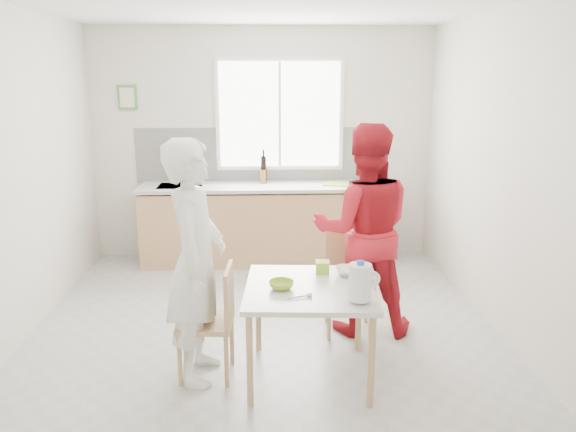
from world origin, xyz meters
name	(u,v)px	position (x,y,z in m)	size (l,w,h in m)	color
ground	(265,334)	(0.00, 0.00, 0.00)	(4.50, 4.50, 0.00)	#B7B7B2
room_shell	(263,141)	(0.00, 0.00, 1.64)	(4.50, 4.50, 4.50)	silver
window	(280,115)	(0.20, 2.23, 1.70)	(1.50, 0.06, 1.30)	white
backsplash	(263,155)	(0.00, 2.24, 1.23)	(3.00, 0.02, 0.65)	white
picture_frame	(127,97)	(-1.55, 2.23, 1.90)	(0.22, 0.03, 0.28)	#4E9544
kitchen_counter	(263,227)	(0.00, 1.95, 0.42)	(2.84, 0.64, 1.37)	tan
dining_table	(310,296)	(0.32, -0.69, 0.63)	(0.96, 0.96, 0.70)	silver
chair_left	(214,317)	(-0.36, -0.65, 0.46)	(0.41, 0.41, 0.83)	tan
chair_far	(349,275)	(0.72, 0.10, 0.48)	(0.43, 0.43, 0.88)	tan
person_white	(196,262)	(-0.48, -0.64, 0.87)	(0.64, 0.42, 1.75)	white
person_red	(363,230)	(0.83, 0.07, 0.89)	(0.86, 0.67, 1.78)	red
bowl_green	(281,285)	(0.12, -0.73, 0.73)	(0.18, 0.18, 0.06)	#9DC12C
bowl_white	(349,271)	(0.64, -0.46, 0.72)	(0.20, 0.20, 0.05)	white
milk_jug	(361,282)	(0.63, -0.99, 0.84)	(0.21, 0.15, 0.27)	white
green_box	(322,267)	(0.44, -0.42, 0.74)	(0.10, 0.10, 0.09)	#9BC92E
spoon	(299,297)	(0.23, -0.91, 0.71)	(0.01, 0.01, 0.16)	#A5A5AA
cutting_board	(339,184)	(0.88, 1.94, 0.93)	(0.35, 0.25, 0.01)	#89BA2B
wine_bottle_a	(264,169)	(0.01, 2.08, 1.08)	(0.07, 0.07, 0.32)	black
wine_bottle_b	(264,170)	(0.01, 2.12, 1.07)	(0.07, 0.07, 0.30)	black
jar_amber	(263,177)	(0.00, 2.04, 1.00)	(0.06, 0.06, 0.16)	#976421
soap_bottle	(199,176)	(-0.74, 2.03, 1.01)	(0.08, 0.08, 0.18)	#999999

